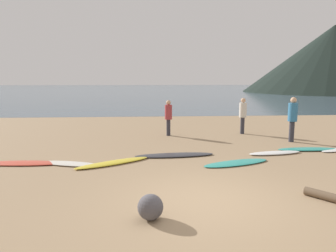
% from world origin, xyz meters
% --- Properties ---
extents(ground_plane, '(120.00, 120.00, 0.20)m').
position_xyz_m(ground_plane, '(0.00, 10.00, -0.10)').
color(ground_plane, '#997C5B').
rests_on(ground_plane, ground).
extents(ocean_water, '(140.00, 100.00, 0.01)m').
position_xyz_m(ocean_water, '(0.00, 64.67, 0.00)').
color(ocean_water, '#475B6B').
rests_on(ocean_water, ground).
extents(headland_hill, '(32.08, 32.08, 12.26)m').
position_xyz_m(headland_hill, '(33.15, 49.80, 6.13)').
color(headland_hill, black).
rests_on(headland_hill, ground).
extents(surfboard_1, '(2.59, 0.69, 0.07)m').
position_xyz_m(surfboard_1, '(-5.00, 3.19, 0.03)').
color(surfboard_1, '#D84C38').
rests_on(surfboard_1, ground).
extents(surfboard_2, '(2.05, 1.02, 0.07)m').
position_xyz_m(surfboard_2, '(-3.54, 3.02, 0.03)').
color(surfboard_2, silver).
rests_on(surfboard_2, ground).
extents(surfboard_3, '(2.31, 1.60, 0.08)m').
position_xyz_m(surfboard_3, '(-2.27, 3.03, 0.04)').
color(surfboard_3, yellow).
rests_on(surfboard_3, ground).
extents(surfboard_4, '(2.70, 0.79, 0.07)m').
position_xyz_m(surfboard_4, '(-0.32, 3.85, 0.04)').
color(surfboard_4, '#333338').
rests_on(surfboard_4, ground).
extents(surfboard_5, '(2.29, 1.26, 0.06)m').
position_xyz_m(surfboard_5, '(1.47, 2.79, 0.03)').
color(surfboard_5, teal).
rests_on(surfboard_5, ground).
extents(surfboard_6, '(1.97, 0.75, 0.08)m').
position_xyz_m(surfboard_6, '(3.15, 3.91, 0.04)').
color(surfboard_6, white).
rests_on(surfboard_6, ground).
extents(surfboard_7, '(2.23, 0.54, 0.08)m').
position_xyz_m(surfboard_7, '(4.58, 4.36, 0.04)').
color(surfboard_7, teal).
rests_on(surfboard_7, ground).
extents(person_0, '(0.32, 0.32, 1.61)m').
position_xyz_m(person_0, '(-0.27, 7.60, 0.95)').
color(person_0, '#2D2D38').
rests_on(person_0, ground).
extents(person_1, '(0.34, 0.34, 1.68)m').
position_xyz_m(person_1, '(3.22, 7.84, 0.99)').
color(person_1, '#2D2D38').
rests_on(person_1, ground).
extents(person_2, '(0.37, 0.37, 1.83)m').
position_xyz_m(person_2, '(4.67, 5.88, 1.08)').
color(person_2, '#2D2D38').
rests_on(person_2, ground).
extents(beach_rock_near, '(0.48, 0.48, 0.48)m').
position_xyz_m(beach_rock_near, '(-1.17, -0.76, 0.24)').
color(beach_rock_near, '#4F4C51').
rests_on(beach_rock_near, ground).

